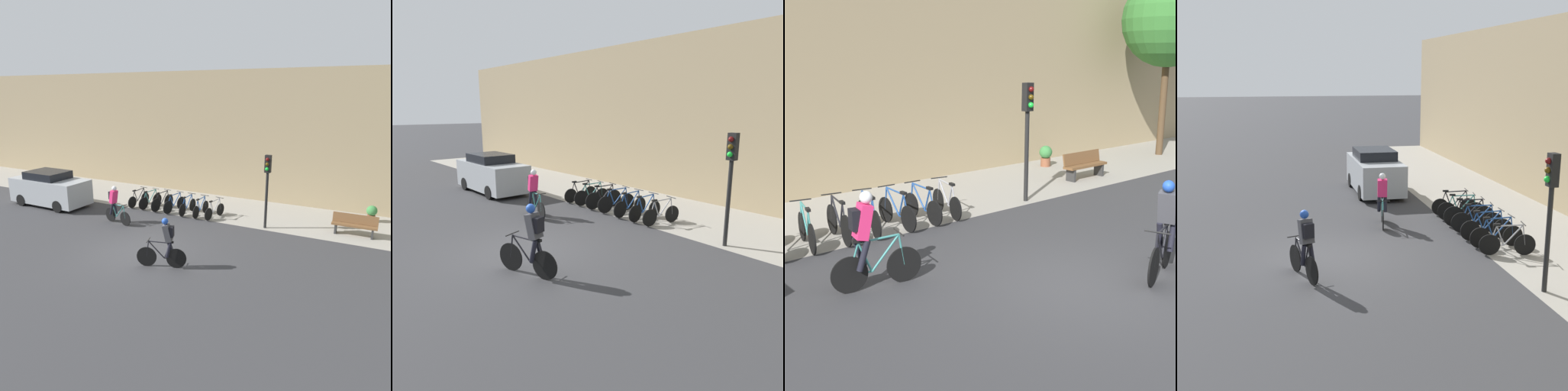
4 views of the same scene
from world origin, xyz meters
TOP-DOWN VIEW (x-y plane):
  - ground at (0.00, 0.00)m, footprint 200.00×200.00m
  - kerb_strip at (0.00, 6.75)m, footprint 44.00×4.50m
  - building_facade at (0.00, 9.30)m, footprint 44.00×0.60m
  - cyclist_pink at (-3.05, 2.26)m, footprint 1.64×0.53m
  - cyclist_grey at (1.52, -0.65)m, footprint 1.68×0.67m
  - parked_bike_0 at (-3.72, 5.05)m, footprint 0.46×1.63m
  - parked_bike_1 at (-2.98, 5.05)m, footprint 0.49×1.64m
  - parked_bike_2 at (-2.24, 5.05)m, footprint 0.46×1.71m
  - parked_bike_3 at (-1.49, 5.05)m, footprint 0.50×1.67m
  - parked_bike_4 at (-0.75, 5.05)m, footprint 0.46×1.69m
  - parked_bike_5 at (-0.00, 5.05)m, footprint 0.46×1.65m
  - parked_bike_6 at (0.74, 5.05)m, footprint 0.47×1.59m
  - traffic_light_pole at (3.34, 4.79)m, footprint 0.26×0.30m
  - bench at (6.97, 5.67)m, footprint 1.82×0.44m
  - parked_car at (-7.99, 2.99)m, footprint 4.30×1.84m
  - potted_plant at (7.50, 7.93)m, footprint 0.48×0.48m

SIDE VIEW (x-z plane):
  - ground at x=0.00m, z-range 0.00..0.00m
  - kerb_strip at x=0.00m, z-range 0.00..0.01m
  - parked_bike_6 at x=0.74m, z-range -0.09..0.85m
  - parked_bike_0 at x=-3.72m, z-range -0.09..0.85m
  - parked_bike_5 at x=0.00m, z-range -0.09..0.86m
  - parked_bike_4 at x=-0.75m, z-range -0.09..0.86m
  - parked_bike_1 at x=-2.98m, z-range -0.09..0.87m
  - parked_bike_3 at x=-1.49m, z-range -0.08..0.88m
  - parked_bike_2 at x=-2.24m, z-range -0.08..0.90m
  - potted_plant at x=7.50m, z-range 0.05..0.83m
  - bench at x=6.97m, z-range 0.03..0.92m
  - parked_car at x=-7.99m, z-range -0.03..1.82m
  - cyclist_grey at x=1.52m, z-range 0.05..1.84m
  - cyclist_pink at x=-3.05m, z-range 0.06..1.83m
  - traffic_light_pole at x=3.34m, z-range 0.65..3.94m
  - building_facade at x=0.00m, z-range 0.00..7.08m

